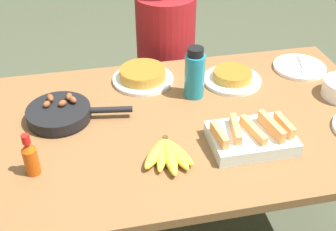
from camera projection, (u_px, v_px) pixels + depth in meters
name	position (u px, v px, depth m)	size (l,w,h in m)	color
dining_table	(168.00, 140.00, 1.67)	(1.72, 0.94, 0.73)	brown
banana_bunch	(168.00, 154.00, 1.43)	(0.19, 0.20, 0.04)	yellow
melon_tray	(252.00, 137.00, 1.49)	(0.29, 0.20, 0.10)	silver
skillet	(61.00, 113.00, 1.61)	(0.40, 0.24, 0.08)	black
frittata_plate_center	(232.00, 77.00, 1.84)	(0.25, 0.25, 0.05)	white
frittata_plate_side	(143.00, 76.00, 1.84)	(0.27, 0.27, 0.06)	white
empty_plate_far_left	(300.00, 67.00, 1.94)	(0.24, 0.24, 0.02)	white
water_bottle	(195.00, 74.00, 1.70)	(0.08, 0.08, 0.22)	teal
hot_sauce_bottle	(30.00, 157.00, 1.35)	(0.05, 0.05, 0.16)	#C64C0F
person_figure	(166.00, 76.00, 2.30)	(0.33, 0.33, 1.23)	black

